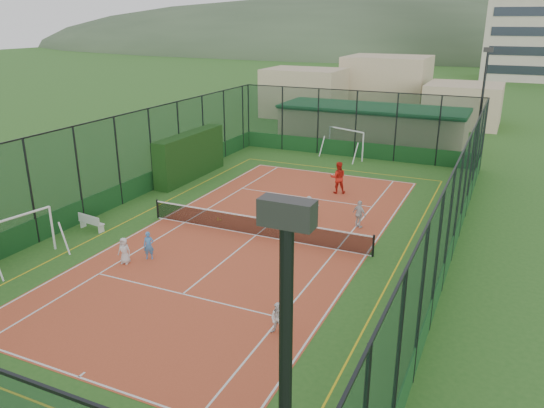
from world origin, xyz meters
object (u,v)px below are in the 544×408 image
(white_bench, at_px, (92,222))
(child_near_mid, at_px, (149,245))
(child_far_left, at_px, (265,212))
(futsal_goal_far, at_px, (346,144))
(child_far_right, at_px, (359,214))
(child_far_back, at_px, (309,207))
(clubhouse, at_px, (372,125))
(child_near_right, at_px, (278,319))
(futsal_goal_near, at_px, (20,239))
(child_near_left, at_px, (124,251))
(floodlight_ne, at_px, (480,112))
(coach, at_px, (338,177))

(white_bench, distance_m, child_near_mid, 4.97)
(child_far_left, bearing_deg, futsal_goal_far, -96.76)
(child_far_right, distance_m, child_far_back, 2.81)
(child_far_back, bearing_deg, clubhouse, -113.69)
(clubhouse, xyz_separation_m, child_near_right, (4.45, -29.37, -0.98))
(futsal_goal_far, xyz_separation_m, child_far_left, (0.37, -15.03, -0.37))
(futsal_goal_far, bearing_deg, futsal_goal_near, -85.41)
(child_far_left, bearing_deg, child_near_mid, 55.47)
(futsal_goal_far, distance_m, child_far_right, 14.32)
(white_bench, bearing_deg, child_far_right, 33.48)
(child_near_left, xyz_separation_m, child_far_right, (8.05, 8.21, 0.12))
(futsal_goal_far, xyz_separation_m, child_far_back, (2.06, -13.20, -0.46))
(child_near_mid, bearing_deg, clubhouse, 56.71)
(white_bench, xyz_separation_m, futsal_goal_near, (-0.18, -4.05, 0.60))
(clubhouse, distance_m, futsal_goal_far, 5.50)
(child_near_right, distance_m, child_far_back, 11.12)
(child_far_left, relative_size, child_far_back, 1.16)
(child_far_left, bearing_deg, floodlight_ne, -128.48)
(floodlight_ne, height_order, child_near_mid, floodlight_ne)
(child_near_mid, xyz_separation_m, child_near_right, (7.55, -3.05, -0.05))
(child_near_mid, bearing_deg, futsal_goal_near, -179.83)
(coach, bearing_deg, child_near_mid, 47.04)
(child_near_right, relative_size, coach, 0.60)
(child_near_right, height_order, coach, coach)
(floodlight_ne, relative_size, child_far_right, 5.79)
(clubhouse, relative_size, child_far_back, 12.63)
(white_bench, xyz_separation_m, child_far_back, (9.28, 6.08, 0.18))
(child_far_left, xyz_separation_m, coach, (1.76, 6.52, 0.27))
(child_near_mid, bearing_deg, child_near_left, -156.66)
(floodlight_ne, relative_size, child_near_left, 7.02)
(futsal_goal_far, xyz_separation_m, child_near_right, (5.03, -23.92, -0.48))
(futsal_goal_near, distance_m, child_near_left, 4.53)
(futsal_goal_near, bearing_deg, child_far_back, -32.71)
(floodlight_ne, distance_m, child_far_right, 14.59)
(coach, bearing_deg, child_near_left, 45.62)
(clubhouse, distance_m, white_bench, 25.96)
(child_far_left, bearing_deg, child_far_back, -140.91)
(child_near_left, bearing_deg, child_far_left, 51.90)
(clubhouse, bearing_deg, futsal_goal_near, -105.50)
(white_bench, relative_size, child_near_mid, 1.21)
(floodlight_ne, height_order, child_near_left, floodlight_ne)
(child_far_left, xyz_separation_m, child_far_right, (4.48, 1.56, 0.02))
(clubhouse, xyz_separation_m, futsal_goal_far, (-0.58, -5.45, -0.50))
(white_bench, distance_m, futsal_goal_near, 4.09)
(child_far_right, relative_size, coach, 0.74)
(child_near_left, bearing_deg, child_far_back, 48.33)
(futsal_goal_near, height_order, child_far_left, futsal_goal_near)
(child_near_mid, bearing_deg, coach, 42.80)
(floodlight_ne, relative_size, child_near_mid, 6.57)
(futsal_goal_far, height_order, child_far_left, futsal_goal_far)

